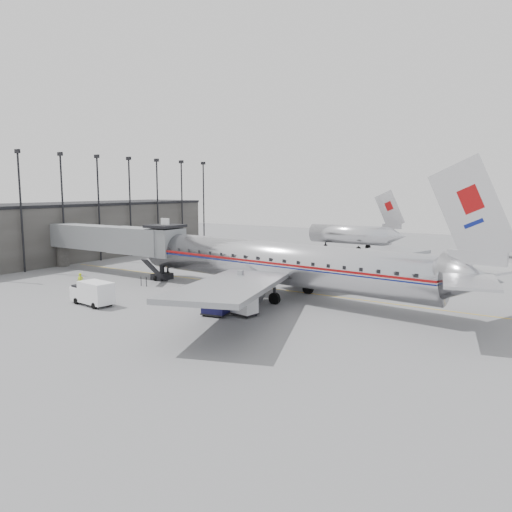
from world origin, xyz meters
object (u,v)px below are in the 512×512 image
Objects in this scene: service_van at (92,292)px; airliner at (281,263)px; baggage_cart_navy at (216,305)px; ramp_worker at (80,282)px; baggage_cart_white at (245,306)px.

airliner is at bearing 51.23° from service_van.
ramp_worker is at bearing 168.69° from baggage_cart_navy.
airliner is 17.74× the size of baggage_cart_navy.
airliner is 17.71m from service_van.
baggage_cart_navy is at bearing -89.80° from airliner.
baggage_cart_navy reaches higher than baggage_cart_white.
airliner reaches higher than baggage_cart_white.
service_van is at bearing -64.01° from ramp_worker.
airliner reaches higher than service_van.
baggage_cart_white is (2.00, 1.33, -0.06)m from baggage_cart_navy.
baggage_cart_navy is 1.08× the size of baggage_cart_white.
airliner reaches higher than ramp_worker.
ramp_worker is (-18.82, -8.74, -2.38)m from airliner.
service_van is (-12.56, -12.29, -2.15)m from airliner.
ramp_worker reaches higher than baggage_cart_white.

